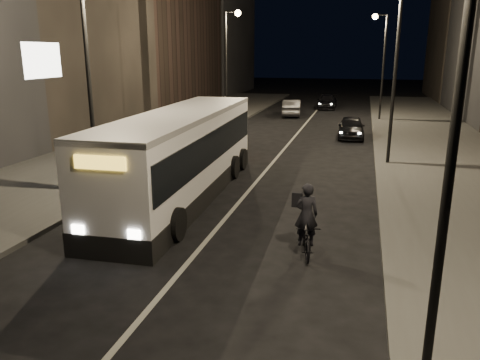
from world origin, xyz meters
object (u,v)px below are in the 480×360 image
Objects in this scene: cyclist_on_bicycle at (306,231)px; car_mid at (291,108)px; streetlight_left_near at (93,54)px; car_near at (351,127)px; streetlight_right_near at (444,56)px; streetlight_right_mid at (391,53)px; city_bus at (182,151)px; car_far at (327,102)px; streetlight_left_far at (229,53)px; streetlight_right_far at (381,53)px.

cyclist_on_bicycle reaches higher than car_mid.
car_near is (8.93, 15.43, -4.67)m from streetlight_left_near.
car_mid is (-7.12, 33.23, -4.65)m from streetlight_right_near.
streetlight_right_mid is 8.95m from car_near.
city_bus is 15.91m from car_near.
city_bus is 2.74× the size of car_far.
city_bus is 31.12m from car_far.
streetlight_left_far is 1.82× the size of car_far.
streetlight_right_near is at bearing -84.15° from car_far.
city_bus is (3.04, -17.31, -3.58)m from streetlight_left_far.
streetlight_right_mid is (0.00, 16.00, 0.00)m from streetlight_right_near.
car_near is (8.93, -2.57, -4.67)m from streetlight_left_far.
streetlight_left_far is 0.66× the size of city_bus.
car_mid is at bearing 86.85° from cyclist_on_bicycle.
streetlight_right_mid is at bearing 36.88° from streetlight_left_near.
car_near is at bearing 75.58° from cyclist_on_bicycle.
streetlight_left_far reaches higher than car_far.
streetlight_right_near is 6.84m from cyclist_on_bicycle.
streetlight_left_near reaches higher than car_mid.
cyclist_on_bicycle is at bearing 118.24° from streetlight_right_near.
city_bus is at bearing 81.27° from car_mid.
city_bus is at bearing -96.38° from car_far.
streetlight_left_far is at bearing -114.89° from car_far.
streetlight_right_far is at bearing 90.00° from streetlight_right_near.
cyclist_on_bicycle is (8.29, -21.59, -4.66)m from streetlight_left_far.
car_mid is 0.97× the size of car_far.
streetlight_right_near reaches higher than car_near.
streetlight_right_far is at bearing 76.52° from car_near.
streetlight_right_far is 3.87× the size of cyclist_on_bicycle.
cyclist_on_bicycle is 35.29m from car_far.
car_near is (5.89, 14.74, -1.09)m from city_bus.
streetlight_left_near is at bearing -113.96° from streetlight_right_far.
cyclist_on_bicycle is 19.03m from car_near.
car_near is at bearing 59.94° from streetlight_left_near.
streetlight_left_near is 0.66× the size of city_bus.
streetlight_right_near reaches higher than cyclist_on_bicycle.
car_near is 16.44m from car_far.
streetlight_left_far reaches higher than car_near.
car_far is at bearing 120.69° from streetlight_right_far.
streetlight_right_mid reaches higher than car_mid.
city_bus is at bearing -113.83° from car_near.
car_mid is at bearing -112.65° from car_far.
car_mid is (-7.12, 1.23, -4.65)m from streetlight_right_far.
streetlight_left_far is (0.00, 18.00, 0.00)m from streetlight_left_near.
streetlight_right_mid is 0.66× the size of city_bus.
streetlight_right_mid is at bearing -90.00° from streetlight_right_far.
car_far is (-4.53, 39.64, -4.71)m from streetlight_right_near.
streetlight_right_mid is at bearing 65.94° from cyclist_on_bicycle.
city_bus is at bearing -108.11° from streetlight_right_far.
streetlight_right_near is 32.00m from streetlight_right_far.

